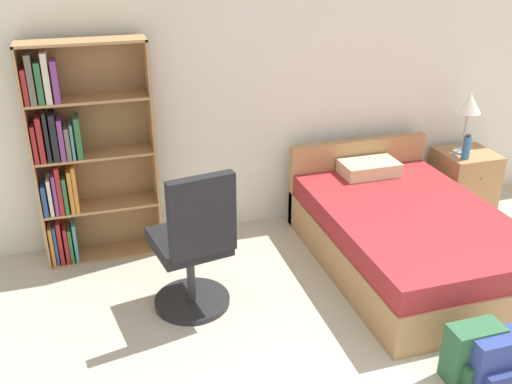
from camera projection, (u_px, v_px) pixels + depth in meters
The scene contains 9 objects.
wall_back at pixel (296, 79), 4.91m from camera, with size 9.00×0.06×2.60m.
bookshelf at pixel (78, 156), 4.39m from camera, with size 0.92×0.27×1.76m.
bed at pixel (404, 233), 4.56m from camera, with size 1.31×1.96×0.75m.
office_chair at pixel (194, 248), 3.86m from camera, with size 0.55×0.63×1.11m.
nightstand at pixel (464, 180), 5.48m from camera, with size 0.50×0.50×0.56m.
table_lamp at pixel (469, 106), 5.18m from camera, with size 0.22×0.22×0.57m.
water_bottle at pixel (467, 147), 5.18m from camera, with size 0.07×0.07×0.23m.
backpack_green at pixel (473, 355), 3.39m from camera, with size 0.32×0.22×0.37m.
backpack_blue at pixel (494, 364), 3.33m from camera, with size 0.32×0.23×0.36m.
Camera 1 is at (-1.74, -1.32, 2.48)m, focal length 40.00 mm.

